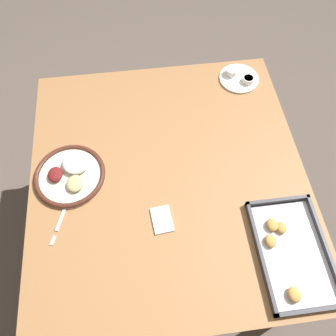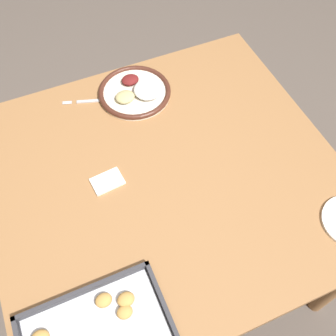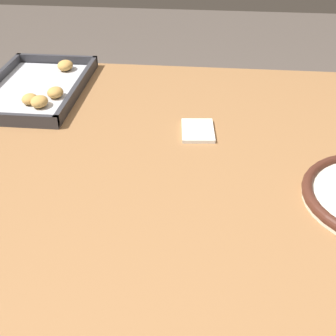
% 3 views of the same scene
% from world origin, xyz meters
% --- Properties ---
extents(dining_table, '(1.15, 1.08, 0.74)m').
position_xyz_m(dining_table, '(0.00, 0.00, 0.64)').
color(dining_table, olive).
rests_on(dining_table, ground_plane).
extents(baking_tray, '(0.39, 0.24, 0.04)m').
position_xyz_m(baking_tray, '(0.36, 0.38, 0.75)').
color(baking_tray, '#333338').
rests_on(baking_tray, dining_table).
extents(napkin, '(0.11, 0.08, 0.01)m').
position_xyz_m(napkin, '(0.18, -0.05, 0.74)').
color(napkin, white).
rests_on(napkin, dining_table).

